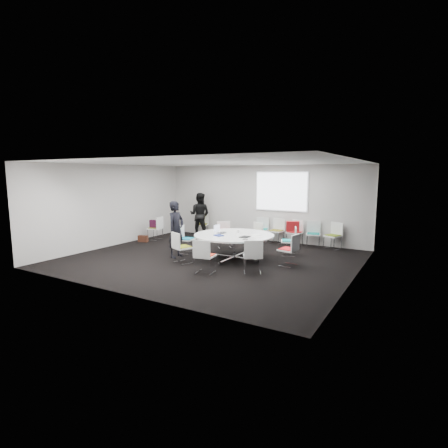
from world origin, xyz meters
The scene contains 31 objects.
room_shell centered at (0.09, 0.00, 1.40)m, with size 8.08×7.08×2.88m.
conference_table centered at (0.58, 0.33, 0.55)m, with size 2.33×2.33×0.73m.
projection_screen centered at (0.80, 3.46, 1.85)m, with size 1.90×0.03×1.35m, color white.
chair_ring_a centered at (2.23, 0.38, 0.28)m, with size 0.51×0.52×0.88m.
chair_ring_b centered at (1.82, 1.54, 0.28)m, with size 0.58×0.59×0.88m.
chair_ring_c centered at (0.51, 1.83, 0.28)m, with size 0.60×0.60×0.88m.
chair_ring_d centered at (-0.44, 1.53, 0.28)m, with size 0.64×0.64×0.88m.
chair_ring_e centered at (-1.08, 0.22, 0.28)m, with size 0.51×0.52×0.88m.
chair_ring_f centered at (-0.43, -0.83, 0.28)m, with size 0.60×0.60×0.88m.
chair_ring_g centered at (0.68, -1.38, 0.28)m, with size 0.53×0.52×0.88m.
chair_ring_h centered at (1.72, -0.78, 0.28)m, with size 0.62×0.62×0.88m.
chair_back_a centered at (0.18, 3.17, 0.28)m, with size 0.54×0.53×0.88m.
chair_back_b centered at (0.77, 3.17, 0.28)m, with size 0.51×0.50×0.88m.
chair_back_c centered at (1.46, 3.16, 0.28)m, with size 0.56×0.55×0.88m.
chair_back_d centered at (2.11, 3.16, 0.28)m, with size 0.56×0.55×0.88m.
chair_back_e centered at (2.77, 3.16, 0.28)m, with size 0.60×0.59×0.88m.
chair_spare_left centered at (-3.40, 1.43, 0.28)m, with size 0.52×0.53×0.88m.
chair_person_back centered at (-2.43, 3.13, 0.28)m, with size 0.59×0.59×0.88m.
person_main centered at (-1.03, -0.33, 0.84)m, with size 0.62×0.40×1.69m, color black.
person_back centered at (-2.42, 2.96, 0.87)m, with size 0.85×0.66×1.74m, color black.
laptop centered at (0.23, 0.29, 0.74)m, with size 0.36×0.23×0.03m, color #333338.
laptop_lid centered at (-0.02, 0.35, 0.86)m, with size 0.30×0.02×0.22m, color silver.
notebook_black centered at (1.06, 0.08, 0.74)m, with size 0.22×0.30×0.02m, color black.
tablet_folio centered at (0.32, -0.10, 0.74)m, with size 0.26×0.20×0.03m, color navy.
papers_right centered at (1.18, 0.57, 0.73)m, with size 0.30×0.21×0.00m, color white.
papers_front centered at (1.30, 0.32, 0.73)m, with size 0.30×0.21×0.00m, color white.
cup centered at (0.56, 0.64, 0.78)m, with size 0.08×0.08×0.09m, color white.
phone centered at (1.23, -0.24, 0.73)m, with size 0.14×0.07×0.01m, color black.
maroon_bag centered at (-3.41, 1.43, 0.62)m, with size 0.40×0.14×0.28m, color #40112A.
brown_bag centered at (-3.54, 0.91, 0.12)m, with size 0.36×0.16×0.24m, color #3E1F14.
red_jacket centered at (1.45, 2.93, 0.70)m, with size 0.44×0.10×0.35m, color #AF151A.
Camera 1 is at (5.38, -8.47, 2.48)m, focal length 28.00 mm.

